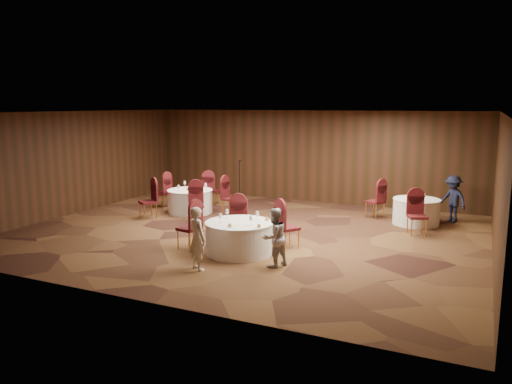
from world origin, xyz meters
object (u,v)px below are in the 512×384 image
at_px(table_main, 239,237).
at_px(mic_stand, 239,190).
at_px(table_right, 416,211).
at_px(woman_a, 197,238).
at_px(table_left, 190,201).
at_px(man_c, 453,199).
at_px(woman_b, 274,237).

xyz_separation_m(table_main, mic_stand, (-2.75, 5.50, 0.05)).
relative_size(table_right, mic_stand, 0.89).
relative_size(table_main, mic_stand, 1.06).
relative_size(table_right, woman_a, 0.99).
xyz_separation_m(table_left, mic_stand, (0.64, 2.22, 0.05)).
xyz_separation_m(mic_stand, man_c, (7.01, -0.11, 0.27)).
bearing_deg(woman_b, woman_a, -32.13).
xyz_separation_m(table_right, woman_a, (-3.61, -6.08, 0.29)).
height_order(woman_a, woman_b, woman_a).
bearing_deg(woman_b, man_c, 177.64).
height_order(table_left, table_right, same).
bearing_deg(table_left, table_right, 11.71).
distance_m(table_main, woman_b, 1.26).
xyz_separation_m(table_left, man_c, (7.65, 2.12, 0.31)).
bearing_deg(table_main, man_c, 51.68).
distance_m(table_main, mic_stand, 6.15).
bearing_deg(table_main, table_left, 135.98).
distance_m(table_main, table_right, 5.74).
distance_m(table_main, man_c, 6.88).
bearing_deg(mic_stand, table_main, -63.43).
relative_size(table_main, table_left, 1.10).
relative_size(table_left, mic_stand, 0.96).
bearing_deg(man_c, mic_stand, -144.54).
bearing_deg(table_main, mic_stand, 116.57).
height_order(table_main, woman_b, woman_b).
xyz_separation_m(table_right, man_c, (0.92, 0.72, 0.31)).
bearing_deg(woman_a, woman_b, -118.94).
xyz_separation_m(woman_a, man_c, (4.53, 6.80, 0.02)).
height_order(mic_stand, woman_a, mic_stand).
relative_size(mic_stand, woman_a, 1.11).
height_order(table_right, mic_stand, mic_stand).
bearing_deg(table_left, woman_a, -56.27).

